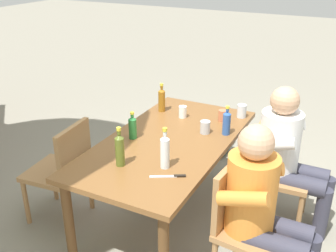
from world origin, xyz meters
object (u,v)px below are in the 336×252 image
(dining_table, at_px, (168,150))
(bottle_green, at_px, (133,127))
(person_in_white_shirt, at_px, (263,204))
(bottle_blue, at_px, (227,122))
(table_knife, at_px, (171,176))
(bottle_clear, at_px, (165,151))
(cup_white, at_px, (183,112))
(cup_steel, at_px, (205,127))
(chair_near_right, at_px, (272,167))
(bottle_olive, at_px, (120,149))
(bottle_amber, at_px, (162,99))
(person_in_plaid_shirt, at_px, (289,152))
(backpack_by_near_side, at_px, (216,134))
(cup_glass, at_px, (242,111))
(chair_far_left, at_px, (64,168))
(chair_near_left, at_px, (244,220))
(cup_terracotta, at_px, (223,116))

(dining_table, relative_size, bottle_green, 7.84)
(dining_table, bearing_deg, person_in_white_shirt, -114.49)
(bottle_blue, bearing_deg, bottle_green, 122.59)
(table_knife, bearing_deg, bottle_clear, 43.75)
(bottle_green, xyz_separation_m, cup_white, (0.56, -0.17, -0.04))
(person_in_white_shirt, relative_size, cup_steel, 11.39)
(chair_near_right, bearing_deg, bottle_olive, 135.68)
(bottle_olive, relative_size, table_knife, 1.30)
(dining_table, xyz_separation_m, bottle_amber, (0.52, 0.33, 0.20))
(person_in_plaid_shirt, distance_m, bottle_amber, 1.21)
(backpack_by_near_side, bearing_deg, person_in_plaid_shirt, -134.17)
(person_in_white_shirt, xyz_separation_m, bottle_clear, (0.00, 0.69, 0.21))
(chair_near_right, distance_m, bottle_green, 1.18)
(dining_table, height_order, cup_glass, cup_glass)
(bottle_green, height_order, backpack_by_near_side, bottle_green)
(bottle_blue, xyz_separation_m, table_knife, (-0.79, 0.10, -0.10))
(chair_far_left, height_order, cup_white, chair_far_left)
(chair_near_right, xyz_separation_m, bottle_clear, (-0.78, 0.58, 0.38))
(bottle_clear, bearing_deg, person_in_plaid_shirt, -41.35)
(backpack_by_near_side, bearing_deg, cup_steel, -165.25)
(dining_table, relative_size, backpack_by_near_side, 3.70)
(dining_table, distance_m, chair_near_left, 0.86)
(person_in_plaid_shirt, distance_m, cup_terracotta, 0.65)
(chair_near_right, height_order, bottle_clear, bottle_clear)
(bottle_blue, bearing_deg, bottle_clear, 164.47)
(chair_far_left, height_order, bottle_olive, bottle_olive)
(chair_near_right, relative_size, person_in_plaid_shirt, 0.74)
(table_knife, bearing_deg, cup_glass, -5.08)
(cup_glass, bearing_deg, bottle_olive, 158.14)
(bottle_green, bearing_deg, cup_steel, -53.64)
(bottle_green, xyz_separation_m, backpack_by_near_side, (1.39, -0.20, -0.61))
(bottle_olive, height_order, cup_steel, bottle_olive)
(person_in_plaid_shirt, distance_m, table_knife, 1.06)
(dining_table, relative_size, chair_far_left, 2.01)
(person_in_white_shirt, height_order, cup_terracotta, person_in_white_shirt)
(person_in_plaid_shirt, height_order, cup_terracotta, person_in_plaid_shirt)
(bottle_amber, relative_size, cup_steel, 2.57)
(chair_near_right, xyz_separation_m, person_in_white_shirt, (-0.78, -0.11, 0.17))
(chair_near_right, bearing_deg, bottle_blue, 101.71)
(bottle_olive, bearing_deg, table_knife, -87.41)
(chair_near_left, bearing_deg, bottle_amber, 50.21)
(table_knife, bearing_deg, bottle_blue, -7.44)
(dining_table, distance_m, bottle_clear, 0.48)
(chair_near_right, xyz_separation_m, cup_terracotta, (0.17, 0.50, 0.30))
(bottle_amber, relative_size, cup_glass, 2.29)
(chair_near_right, height_order, cup_terracotta, chair_near_right)
(person_in_plaid_shirt, height_order, bottle_green, person_in_plaid_shirt)
(cup_steel, bearing_deg, dining_table, 140.39)
(chair_far_left, height_order, cup_glass, chair_far_left)
(chair_near_left, bearing_deg, chair_near_right, 0.02)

